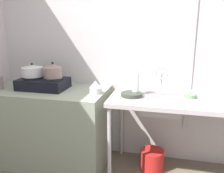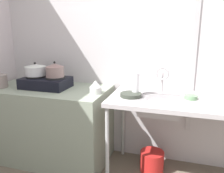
# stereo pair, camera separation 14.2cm
# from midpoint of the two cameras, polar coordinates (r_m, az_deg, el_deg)

# --- Properties ---
(wall_back) EXTENTS (4.51, 0.10, 2.56)m
(wall_back) POSITION_cam_midpoint_polar(r_m,az_deg,el_deg) (2.51, 10.85, 10.01)
(wall_back) COLOR #B9B2B5
(wall_back) RESTS_ON ground
(wall_metal_strip) EXTENTS (0.05, 0.01, 2.05)m
(wall_metal_strip) POSITION_cam_midpoint_polar(r_m,az_deg,el_deg) (2.46, 17.87, 12.48)
(wall_metal_strip) COLOR #AFA9AB
(counter_concrete) EXTENTS (1.29, 0.67, 0.83)m
(counter_concrete) POSITION_cam_midpoint_polar(r_m,az_deg,el_deg) (2.69, -16.84, -9.14)
(counter_concrete) COLOR gray
(counter_concrete) RESTS_ON ground
(counter_sink) EXTENTS (1.42, 0.67, 0.83)m
(counter_sink) POSITION_cam_midpoint_polar(r_m,az_deg,el_deg) (2.24, 16.23, -4.24)
(counter_sink) COLOR #AFA9AB
(counter_sink) RESTS_ON ground
(stove) EXTENTS (0.50, 0.32, 0.13)m
(stove) POSITION_cam_midpoint_polar(r_m,az_deg,el_deg) (2.56, -18.12, 0.76)
(stove) COLOR black
(stove) RESTS_ON counter_concrete
(pot_on_left_burner) EXTENTS (0.23, 0.23, 0.15)m
(pot_on_left_burner) POSITION_cam_midpoint_polar(r_m,az_deg,el_deg) (2.60, -20.60, 3.67)
(pot_on_left_burner) COLOR silver
(pot_on_left_burner) RESTS_ON stove
(pot_on_right_burner) EXTENTS (0.19, 0.19, 0.16)m
(pot_on_right_burner) POSITION_cam_midpoint_polar(r_m,az_deg,el_deg) (2.47, -16.00, 3.75)
(pot_on_right_burner) COLOR gray
(pot_on_right_burner) RESTS_ON stove
(percolator) EXTENTS (0.12, 0.12, 0.13)m
(percolator) POSITION_cam_midpoint_polar(r_m,az_deg,el_deg) (2.26, -5.88, -0.23)
(percolator) COLOR silver
(percolator) RESTS_ON counter_concrete
(sink_basin) EXTENTS (0.37, 0.34, 0.15)m
(sink_basin) POSITION_cam_midpoint_polar(r_m,az_deg,el_deg) (2.23, 10.13, -4.30)
(sink_basin) COLOR #AFA9AB
(sink_basin) RESTS_ON counter_sink
(faucet) EXTENTS (0.13, 0.08, 0.26)m
(faucet) POSITION_cam_midpoint_polar(r_m,az_deg,el_deg) (2.31, 10.43, 2.84)
(faucet) COLOR #AFA9AB
(faucet) RESTS_ON counter_sink
(frying_pan) EXTENTS (0.20, 0.20, 0.03)m
(frying_pan) POSITION_cam_midpoint_polar(r_m,az_deg,el_deg) (2.18, 2.99, -2.00)
(frying_pan) COLOR #32372E
(frying_pan) RESTS_ON counter_sink
(cup_by_rack) EXTENTS (0.08, 0.08, 0.07)m
(cup_by_rack) POSITION_cam_midpoint_polar(r_m,az_deg,el_deg) (2.18, 23.97, -2.69)
(cup_by_rack) COLOR white
(cup_by_rack) RESTS_ON counter_sink
(small_bowl_on_drainboard) EXTENTS (0.12, 0.12, 0.04)m
(small_bowl_on_drainboard) POSITION_cam_midpoint_polar(r_m,az_deg,el_deg) (2.23, 17.11, -2.20)
(small_bowl_on_drainboard) COLOR #648D63
(small_bowl_on_drainboard) RESTS_ON counter_sink
(bottle_by_sink) EXTENTS (0.07, 0.07, 0.25)m
(bottle_by_sink) POSITION_cam_midpoint_polar(r_m,az_deg,el_deg) (2.21, 4.12, 0.75)
(bottle_by_sink) COLOR white
(bottle_by_sink) RESTS_ON counter_sink
(bucket_on_floor) EXTENTS (0.24, 0.24, 0.22)m
(bucket_on_floor) POSITION_cam_midpoint_polar(r_m,az_deg,el_deg) (2.57, 8.19, -17.54)
(bucket_on_floor) COLOR red
(bucket_on_floor) RESTS_ON ground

